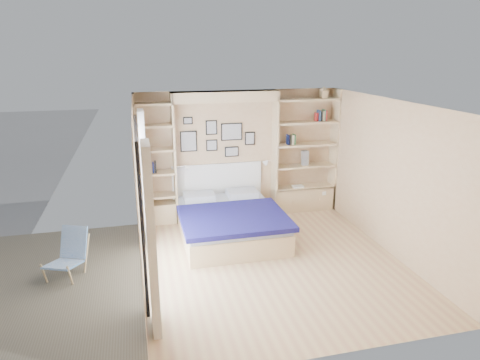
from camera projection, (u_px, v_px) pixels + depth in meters
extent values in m
plane|color=tan|center=(272.00, 261.00, 6.83)|extent=(4.50, 4.50, 0.00)
plane|color=tan|center=(239.00, 153.00, 8.55)|extent=(4.00, 0.00, 4.00)
plane|color=tan|center=(342.00, 253.00, 4.37)|extent=(4.00, 0.00, 4.00)
plane|color=tan|center=(138.00, 197.00, 6.01)|extent=(0.00, 4.50, 4.50)
plane|color=tan|center=(391.00, 178.00, 6.92)|extent=(0.00, 4.50, 4.50)
plane|color=white|center=(276.00, 104.00, 6.10)|extent=(4.50, 4.50, 0.00)
cube|color=beige|center=(174.00, 159.00, 8.10)|extent=(0.04, 0.35, 2.50)
cube|color=beige|center=(275.00, 153.00, 8.55)|extent=(0.04, 0.35, 2.50)
cube|color=beige|center=(225.00, 96.00, 7.99)|extent=(2.00, 0.35, 0.20)
cube|color=beige|center=(334.00, 150.00, 8.84)|extent=(0.04, 0.35, 2.50)
cube|color=beige|center=(138.00, 161.00, 7.94)|extent=(0.04, 0.35, 2.50)
cube|color=beige|center=(303.00, 198.00, 8.99)|extent=(1.30, 0.35, 0.50)
cube|color=beige|center=(159.00, 213.00, 8.32)|extent=(0.70, 0.35, 0.40)
cube|color=black|center=(135.00, 128.00, 5.73)|extent=(0.04, 2.08, 0.06)
cube|color=black|center=(146.00, 274.00, 6.37)|extent=(0.04, 2.08, 0.06)
cube|color=black|center=(143.00, 236.00, 5.11)|extent=(0.04, 0.06, 2.20)
cube|color=black|center=(140.00, 186.00, 7.01)|extent=(0.04, 0.06, 2.20)
cube|color=silver|center=(140.00, 206.00, 6.05)|extent=(0.01, 2.00, 2.20)
cube|color=white|center=(151.00, 242.00, 4.86)|extent=(0.10, 0.45, 2.30)
cube|color=white|center=(145.00, 178.00, 7.27)|extent=(0.10, 0.45, 2.30)
cube|color=beige|center=(304.00, 187.00, 8.92)|extent=(1.30, 0.35, 0.04)
cube|color=beige|center=(305.00, 166.00, 8.78)|extent=(1.30, 0.35, 0.04)
cube|color=beige|center=(306.00, 144.00, 8.65)|extent=(1.30, 0.35, 0.04)
cube|color=beige|center=(307.00, 122.00, 8.52)|extent=(1.30, 0.35, 0.04)
cube|color=beige|center=(308.00, 100.00, 8.39)|extent=(1.30, 0.35, 0.04)
cube|color=beige|center=(158.00, 196.00, 8.22)|extent=(0.70, 0.35, 0.04)
cube|color=beige|center=(156.00, 173.00, 8.09)|extent=(0.70, 0.35, 0.04)
cube|color=beige|center=(155.00, 150.00, 7.96)|extent=(0.70, 0.35, 0.04)
cube|color=beige|center=(154.00, 126.00, 7.83)|extent=(0.70, 0.35, 0.04)
cube|color=beige|center=(152.00, 104.00, 7.71)|extent=(0.70, 0.35, 0.04)
cube|color=beige|center=(229.00, 226.00, 7.70)|extent=(1.70, 2.13, 0.37)
cube|color=#ABB0BA|center=(229.00, 214.00, 7.63)|extent=(1.66, 2.09, 0.10)
cube|color=#121045|center=(234.00, 218.00, 7.28)|extent=(1.80, 1.49, 0.08)
cube|color=#ABB0BA|center=(199.00, 197.00, 8.22)|extent=(0.59, 0.43, 0.12)
cube|color=#ABB0BA|center=(242.00, 193.00, 8.41)|extent=(0.59, 0.43, 0.12)
cube|color=white|center=(217.00, 181.00, 8.58)|extent=(1.80, 0.04, 0.70)
cube|color=black|center=(189.00, 141.00, 8.22)|extent=(0.32, 0.02, 0.40)
cube|color=gray|center=(189.00, 141.00, 8.21)|extent=(0.28, 0.01, 0.36)
cube|color=black|center=(211.00, 127.00, 8.24)|extent=(0.22, 0.02, 0.28)
cube|color=gray|center=(212.00, 128.00, 8.23)|extent=(0.18, 0.01, 0.24)
cube|color=black|center=(212.00, 145.00, 8.35)|extent=(0.22, 0.02, 0.22)
cube|color=gray|center=(212.00, 145.00, 8.34)|extent=(0.18, 0.01, 0.18)
cube|color=black|center=(232.00, 132.00, 8.36)|extent=(0.42, 0.02, 0.34)
cube|color=gray|center=(232.00, 132.00, 8.35)|extent=(0.38, 0.01, 0.30)
cube|color=black|center=(232.00, 152.00, 8.48)|extent=(0.28, 0.02, 0.20)
cube|color=gray|center=(232.00, 152.00, 8.47)|extent=(0.24, 0.01, 0.16)
cube|color=black|center=(250.00, 138.00, 8.49)|extent=(0.20, 0.02, 0.26)
cube|color=gray|center=(250.00, 138.00, 8.48)|extent=(0.16, 0.01, 0.22)
cube|color=black|center=(188.00, 121.00, 8.10)|extent=(0.18, 0.02, 0.14)
cube|color=gray|center=(188.00, 121.00, 8.09)|extent=(0.14, 0.01, 0.10)
cylinder|color=silver|center=(182.00, 166.00, 8.10)|extent=(0.20, 0.02, 0.02)
cone|color=white|center=(188.00, 167.00, 8.12)|extent=(0.13, 0.12, 0.15)
cylinder|color=silver|center=(269.00, 161.00, 8.49)|extent=(0.20, 0.02, 0.02)
cone|color=white|center=(264.00, 162.00, 8.47)|extent=(0.13, 0.12, 0.15)
cube|color=#A51E1E|center=(288.00, 140.00, 8.53)|extent=(0.02, 0.15, 0.20)
cube|color=navy|center=(288.00, 140.00, 8.53)|extent=(0.03, 0.15, 0.20)
cube|color=#BFB28C|center=(292.00, 140.00, 8.55)|extent=(0.04, 0.15, 0.19)
cube|color=#21552B|center=(294.00, 139.00, 8.55)|extent=(0.03, 0.15, 0.20)
cube|color=#A51E1E|center=(316.00, 117.00, 8.53)|extent=(0.02, 0.15, 0.16)
cube|color=navy|center=(319.00, 116.00, 8.53)|extent=(0.03, 0.15, 0.22)
cube|color=black|center=(320.00, 116.00, 8.55)|extent=(0.03, 0.15, 0.18)
cube|color=#BFB28C|center=(322.00, 116.00, 8.56)|extent=(0.04, 0.15, 0.20)
cube|color=#26593F|center=(324.00, 115.00, 8.56)|extent=(0.03, 0.15, 0.23)
cube|color=#A51E1E|center=(325.00, 115.00, 8.57)|extent=(0.03, 0.15, 0.22)
cube|color=navy|center=(153.00, 168.00, 8.04)|extent=(0.02, 0.15, 0.19)
cube|color=black|center=(155.00, 167.00, 8.05)|extent=(0.03, 0.15, 0.21)
cube|color=beige|center=(324.00, 94.00, 8.43)|extent=(0.13, 0.13, 0.15)
cone|color=beige|center=(324.00, 88.00, 8.40)|extent=(0.20, 0.20, 0.08)
cube|color=slate|center=(305.00, 158.00, 8.73)|extent=(0.12, 0.12, 0.30)
cube|color=white|center=(298.00, 186.00, 8.82)|extent=(0.22, 0.16, 0.03)
cube|color=#6F6552|center=(28.00, 290.00, 6.01)|extent=(3.20, 4.00, 0.05)
cylinder|color=tan|center=(44.00, 274.00, 6.09)|extent=(0.07, 0.12, 0.36)
cylinder|color=tan|center=(70.00, 276.00, 6.03)|extent=(0.07, 0.12, 0.36)
cylinder|color=tan|center=(62.00, 253.00, 6.53)|extent=(0.14, 0.28, 0.58)
cylinder|color=tan|center=(86.00, 254.00, 6.47)|extent=(0.14, 0.28, 0.58)
cube|color=#3065B3|center=(63.00, 264.00, 6.21)|extent=(0.56, 0.61, 0.13)
cube|color=#3065B3|center=(74.00, 242.00, 6.47)|extent=(0.45, 0.33, 0.48)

